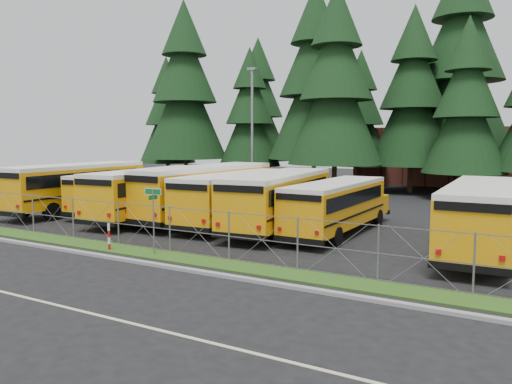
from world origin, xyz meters
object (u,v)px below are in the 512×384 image
bus_4 (236,198)px  bus_east (482,219)px  bus_1 (128,192)px  bus_0 (81,188)px  bus_5 (282,201)px  striped_bollard (109,237)px  bus_6 (338,208)px  street_sign (153,207)px  light_standard (252,130)px  bus_3 (209,193)px  bus_2 (156,194)px

bus_4 → bus_east: bearing=-9.3°
bus_4 → bus_1: bearing=174.1°
bus_0 → bus_5: 14.59m
striped_bollard → bus_6: bearing=49.6°
bus_1 → street_sign: street_sign is taller
street_sign → light_standard: (-5.24, 17.29, 3.47)m
bus_0 → bus_6: (17.67, 1.03, -0.24)m
street_sign → striped_bollard: bearing=-171.5°
street_sign → light_standard: bearing=106.9°
bus_4 → light_standard: light_standard is taller
bus_0 → light_standard: (7.38, 10.07, 3.91)m
bus_0 → bus_3: (9.28, 1.55, 0.03)m
bus_4 → bus_5: bearing=-8.7°
bus_2 → street_sign: bearing=-54.7°
bus_2 → street_sign: bus_2 is taller
bus_east → street_sign: bus_east is taller
bus_1 → light_standard: bearing=55.4°
bus_5 → light_standard: light_standard is taller
bus_2 → striped_bollard: size_ratio=9.62×
bus_5 → striped_bollard: bus_5 is taller
bus_4 → bus_6: size_ratio=1.09×
bus_3 → bus_5: bus_3 is taller
bus_2 → striped_bollard: bus_2 is taller
bus_3 → bus_1: bearing=-175.0°
bus_east → light_standard: light_standard is taller
bus_5 → bus_0: bearing=177.5°
bus_1 → bus_4: bus_4 is taller
bus_2 → bus_3: size_ratio=0.93×
light_standard → bus_0: bearing=-126.2°
striped_bollard → bus_2: bearing=117.6°
bus_1 → bus_5: (11.63, -0.49, 0.18)m
bus_6 → bus_east: bus_east is taller
bus_5 → street_sign: (-1.95, -8.02, 0.50)m
bus_2 → bus_3: 3.25m
bus_3 → striped_bollard: bus_3 is taller
bus_4 → bus_6: 6.12m
bus_3 → bus_4: 2.33m
bus_2 → bus_5: size_ratio=0.99×
bus_5 → bus_2: bearing=178.8°
bus_1 → striped_bollard: size_ratio=8.55×
bus_2 → bus_4: bus_2 is taller
bus_0 → bus_6: 17.71m
bus_5 → light_standard: bearing=122.1°
bus_0 → bus_6: size_ratio=1.18×
bus_1 → bus_5: bearing=-10.2°
bus_6 → light_standard: (-10.30, 9.03, 4.15)m
bus_3 → bus_0: bearing=-167.8°
bus_east → striped_bollard: bus_east is taller
striped_bollard → bus_4: bearing=82.1°
bus_5 → bus_east: (9.93, -0.91, -0.04)m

